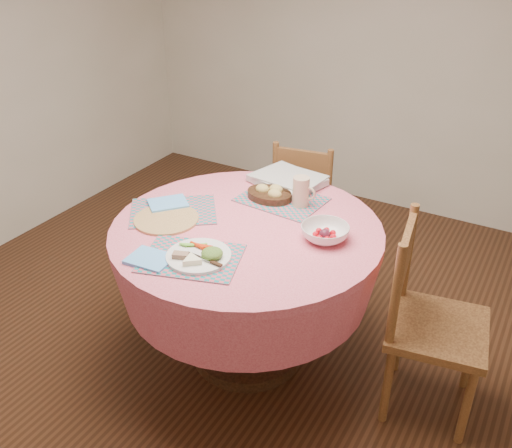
{
  "coord_description": "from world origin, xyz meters",
  "views": [
    {
      "loc": [
        1.16,
        -1.92,
        2.02
      ],
      "look_at": [
        0.05,
        0.0,
        0.78
      ],
      "focal_mm": 40.0,
      "sensor_mm": 36.0,
      "label": 1
    }
  ],
  "objects_px": {
    "chair_right": "(427,318)",
    "dining_table": "(247,263)",
    "chair_back": "(306,201)",
    "wicker_trivet": "(166,219)",
    "dinner_plate": "(199,255)",
    "fruit_bowl": "(325,233)",
    "bread_bowl": "(270,193)",
    "latte_mug": "(301,191)"
  },
  "relations": [
    {
      "from": "chair_back",
      "to": "bread_bowl",
      "type": "xyz_separation_m",
      "value": [
        0.09,
        -0.62,
        0.34
      ]
    },
    {
      "from": "chair_right",
      "to": "dinner_plate",
      "type": "relative_size",
      "value": 3.4
    },
    {
      "from": "bread_bowl",
      "to": "dining_table",
      "type": "bearing_deg",
      "value": -81.84
    },
    {
      "from": "chair_right",
      "to": "latte_mug",
      "type": "relative_size",
      "value": 6.33
    },
    {
      "from": "chair_back",
      "to": "dinner_plate",
      "type": "height_order",
      "value": "chair_back"
    },
    {
      "from": "chair_right",
      "to": "fruit_bowl",
      "type": "height_order",
      "value": "chair_right"
    },
    {
      "from": "dining_table",
      "to": "latte_mug",
      "type": "height_order",
      "value": "latte_mug"
    },
    {
      "from": "chair_right",
      "to": "dinner_plate",
      "type": "height_order",
      "value": "chair_right"
    },
    {
      "from": "chair_right",
      "to": "dining_table",
      "type": "bearing_deg",
      "value": 89.19
    },
    {
      "from": "chair_back",
      "to": "chair_right",
      "type": "bearing_deg",
      "value": 130.89
    },
    {
      "from": "fruit_bowl",
      "to": "dining_table",
      "type": "bearing_deg",
      "value": -167.51
    },
    {
      "from": "dining_table",
      "to": "chair_right",
      "type": "bearing_deg",
      "value": 8.19
    },
    {
      "from": "dinner_plate",
      "to": "fruit_bowl",
      "type": "height_order",
      "value": "fruit_bowl"
    },
    {
      "from": "dinner_plate",
      "to": "bread_bowl",
      "type": "relative_size",
      "value": 1.17
    },
    {
      "from": "dining_table",
      "to": "bread_bowl",
      "type": "xyz_separation_m",
      "value": [
        -0.04,
        0.3,
        0.23
      ]
    },
    {
      "from": "chair_right",
      "to": "fruit_bowl",
      "type": "bearing_deg",
      "value": 85.98
    },
    {
      "from": "dining_table",
      "to": "latte_mug",
      "type": "distance_m",
      "value": 0.43
    },
    {
      "from": "fruit_bowl",
      "to": "wicker_trivet",
      "type": "bearing_deg",
      "value": -163.52
    },
    {
      "from": "chair_right",
      "to": "fruit_bowl",
      "type": "xyz_separation_m",
      "value": [
        -0.48,
        -0.04,
        0.3
      ]
    },
    {
      "from": "bread_bowl",
      "to": "latte_mug",
      "type": "bearing_deg",
      "value": 3.86
    },
    {
      "from": "bread_bowl",
      "to": "chair_back",
      "type": "bearing_deg",
      "value": 97.78
    },
    {
      "from": "chair_right",
      "to": "chair_back",
      "type": "height_order",
      "value": "chair_right"
    },
    {
      "from": "dining_table",
      "to": "fruit_bowl",
      "type": "bearing_deg",
      "value": 12.49
    },
    {
      "from": "chair_right",
      "to": "fruit_bowl",
      "type": "distance_m",
      "value": 0.57
    },
    {
      "from": "chair_right",
      "to": "chair_back",
      "type": "relative_size",
      "value": 1.08
    },
    {
      "from": "wicker_trivet",
      "to": "bread_bowl",
      "type": "xyz_separation_m",
      "value": [
        0.31,
        0.43,
        0.03
      ]
    },
    {
      "from": "chair_back",
      "to": "dinner_plate",
      "type": "relative_size",
      "value": 3.14
    },
    {
      "from": "chair_back",
      "to": "bread_bowl",
      "type": "distance_m",
      "value": 0.72
    },
    {
      "from": "dining_table",
      "to": "dinner_plate",
      "type": "height_order",
      "value": "dinner_plate"
    },
    {
      "from": "chair_back",
      "to": "dinner_plate",
      "type": "bearing_deg",
      "value": 85.41
    },
    {
      "from": "latte_mug",
      "to": "fruit_bowl",
      "type": "distance_m",
      "value": 0.33
    },
    {
      "from": "dining_table",
      "to": "dinner_plate",
      "type": "xyz_separation_m",
      "value": [
        -0.03,
        -0.33,
        0.22
      ]
    },
    {
      "from": "dining_table",
      "to": "chair_back",
      "type": "relative_size",
      "value": 1.47
    },
    {
      "from": "wicker_trivet",
      "to": "dinner_plate",
      "type": "xyz_separation_m",
      "value": [
        0.33,
        -0.2,
        0.02
      ]
    },
    {
      "from": "wicker_trivet",
      "to": "latte_mug",
      "type": "relative_size",
      "value": 2.07
    },
    {
      "from": "fruit_bowl",
      "to": "chair_back",
      "type": "bearing_deg",
      "value": 119.55
    },
    {
      "from": "chair_back",
      "to": "bread_bowl",
      "type": "bearing_deg",
      "value": 88.64
    },
    {
      "from": "wicker_trivet",
      "to": "dinner_plate",
      "type": "height_order",
      "value": "dinner_plate"
    },
    {
      "from": "chair_back",
      "to": "wicker_trivet",
      "type": "bearing_deg",
      "value": 68.75
    },
    {
      "from": "dinner_plate",
      "to": "chair_right",
      "type": "bearing_deg",
      "value": 27.68
    },
    {
      "from": "latte_mug",
      "to": "fruit_bowl",
      "type": "height_order",
      "value": "latte_mug"
    },
    {
      "from": "chair_right",
      "to": "wicker_trivet",
      "type": "distance_m",
      "value": 1.24
    }
  ]
}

